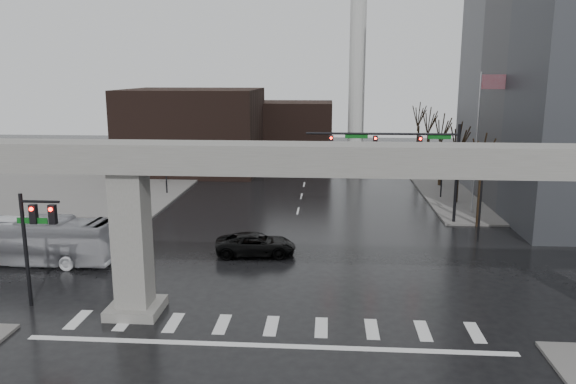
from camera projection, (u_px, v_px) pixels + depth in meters
name	position (u px, v px, depth m)	size (l,w,h in m)	color
ground	(273.00, 317.00, 27.96)	(160.00, 160.00, 0.00)	black
sidewalk_ne	(543.00, 184.00, 61.21)	(28.00, 36.00, 0.15)	slate
sidewalk_nw	(81.00, 177.00, 64.92)	(28.00, 36.00, 0.15)	slate
elevated_guideway	(299.00, 182.00, 26.44)	(48.00, 2.60, 8.70)	gray
building_far_left	(194.00, 130.00, 68.89)	(16.00, 14.00, 10.00)	black
building_far_mid	(296.00, 131.00, 78.00)	(10.00, 10.00, 8.00)	black
smokestack	(357.00, 61.00, 69.62)	(3.60, 3.60, 30.00)	silver
signal_mast_arm	(409.00, 151.00, 44.44)	(12.12, 0.43, 8.00)	black
signal_left_pole	(34.00, 231.00, 28.48)	(2.30, 0.30, 6.00)	black
flagpole_assembly	(481.00, 127.00, 46.76)	(2.06, 0.12, 12.00)	silver
lamp_right_0	(481.00, 194.00, 39.93)	(1.22, 0.32, 5.11)	black
lamp_right_1	(442.00, 163.00, 53.59)	(1.22, 0.32, 5.11)	black
lamp_right_2	(420.00, 145.00, 67.24)	(1.22, 0.32, 5.11)	black
lamp_left_0	(112.00, 188.00, 41.86)	(1.22, 0.32, 5.11)	black
lamp_left_1	(165.00, 160.00, 55.52)	(1.22, 0.32, 5.11)	black
lamp_left_2	(198.00, 143.00, 69.17)	(1.22, 0.32, 5.11)	black
tree_right_0	(480.00, 192.00, 43.92)	(1.09, 1.58, 7.50)	black
tree_right_1	(458.00, 173.00, 51.71)	(1.09, 1.61, 7.67)	black
tree_right_2	(441.00, 159.00, 59.50)	(1.10, 1.63, 7.85)	black
tree_right_3	(428.00, 149.00, 67.29)	(1.11, 1.66, 8.02)	black
tree_right_4	(418.00, 140.00, 75.08)	(1.12, 1.69, 8.19)	black
pickup_truck	(256.00, 244.00, 37.36)	(2.45, 5.32, 1.48)	black
city_bus	(31.00, 240.00, 35.58)	(2.53, 10.83, 3.02)	silver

